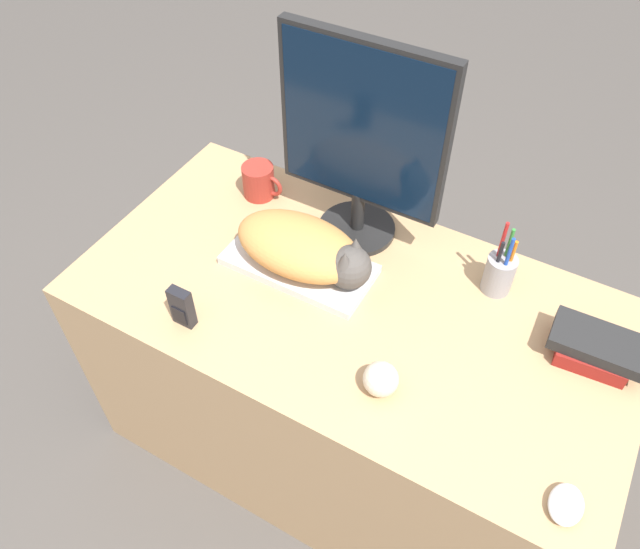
% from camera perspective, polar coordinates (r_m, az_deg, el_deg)
% --- Properties ---
extents(ground_plane, '(12.00, 12.00, 0.00)m').
position_cam_1_polar(ground_plane, '(2.04, -2.87, -22.64)').
color(ground_plane, '#4C4742').
extents(desk, '(1.39, 0.71, 0.73)m').
position_cam_1_polar(desk, '(1.84, 2.56, -9.63)').
color(desk, tan).
rests_on(desk, ground_plane).
extents(keyboard, '(0.38, 0.18, 0.02)m').
position_cam_1_polar(keyboard, '(1.61, -1.92, 0.90)').
color(keyboard, silver).
rests_on(keyboard, desk).
extents(cat, '(0.37, 0.20, 0.13)m').
position_cam_1_polar(cat, '(1.55, -1.27, 2.38)').
color(cat, '#D18C47').
rests_on(cat, keyboard).
extents(monitor, '(0.43, 0.21, 0.56)m').
position_cam_1_polar(monitor, '(1.52, 3.85, 12.44)').
color(monitor, black).
rests_on(monitor, desk).
extents(computer_mouse, '(0.07, 0.09, 0.03)m').
position_cam_1_polar(computer_mouse, '(1.34, 21.57, -18.96)').
color(computer_mouse, silver).
rests_on(computer_mouse, desk).
extents(coffee_mug, '(0.12, 0.09, 0.10)m').
position_cam_1_polar(coffee_mug, '(1.80, -5.57, 8.49)').
color(coffee_mug, '#9E2D23').
rests_on(coffee_mug, desk).
extents(pen_cup, '(0.07, 0.07, 0.21)m').
position_cam_1_polar(pen_cup, '(1.59, 16.08, 0.18)').
color(pen_cup, '#939399').
rests_on(pen_cup, desk).
extents(baseball, '(0.08, 0.08, 0.08)m').
position_cam_1_polar(baseball, '(1.37, 5.58, -9.49)').
color(baseball, beige).
rests_on(baseball, desk).
extents(phone, '(0.05, 0.03, 0.11)m').
position_cam_1_polar(phone, '(1.49, -12.52, -2.95)').
color(phone, black).
rests_on(phone, desk).
extents(book_stack, '(0.21, 0.15, 0.07)m').
position_cam_1_polar(book_stack, '(1.54, 23.96, -6.05)').
color(book_stack, maroon).
rests_on(book_stack, desk).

